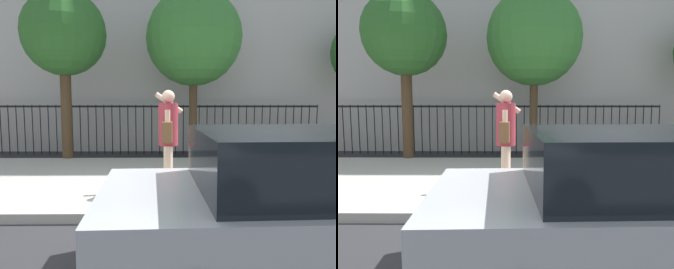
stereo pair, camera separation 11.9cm
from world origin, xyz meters
The scene contains 8 objects.
ground_plane centered at (0.00, 0.00, 0.00)m, with size 60.00×60.00×0.00m, color #28282B.
sidewalk centered at (0.00, 2.20, 0.07)m, with size 28.00×4.40×0.15m, color #B2ADA3.
iron_fence centered at (0.00, 5.90, 1.02)m, with size 12.03×0.04×1.60m.
parked_hatchback centered at (2.50, -1.42, 0.70)m, with size 4.27×1.99×1.45m.
pedestrian_on_phone centered at (1.11, 1.16, 1.17)m, with size 0.51×0.67×1.76m.
street_bench centered at (3.90, 3.11, 0.65)m, with size 1.60×0.45×0.95m.
street_tree_mid centered at (-1.64, 4.45, 3.49)m, with size 2.26×2.26×4.66m.
street_tree_far centered at (1.89, 5.00, 3.51)m, with size 2.74×2.74×4.90m.
Camera 1 is at (1.04, -4.28, 1.71)m, focal length 33.79 mm.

